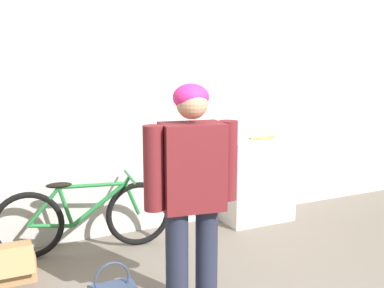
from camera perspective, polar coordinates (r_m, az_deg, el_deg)
wall_back at (r=4.42m, az=-6.54°, el=5.29°), size 8.00×0.07×2.60m
side_shelf at (r=4.86m, az=8.22°, el=-4.53°), size 0.74×0.42×0.89m
person at (r=2.91m, az=-0.01°, el=-5.11°), size 0.65×0.31×1.56m
bicycle at (r=4.16m, az=-13.41°, el=-9.04°), size 1.57×0.46×0.68m
banana at (r=4.74m, az=8.90°, el=0.79°), size 0.31×0.08×0.04m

